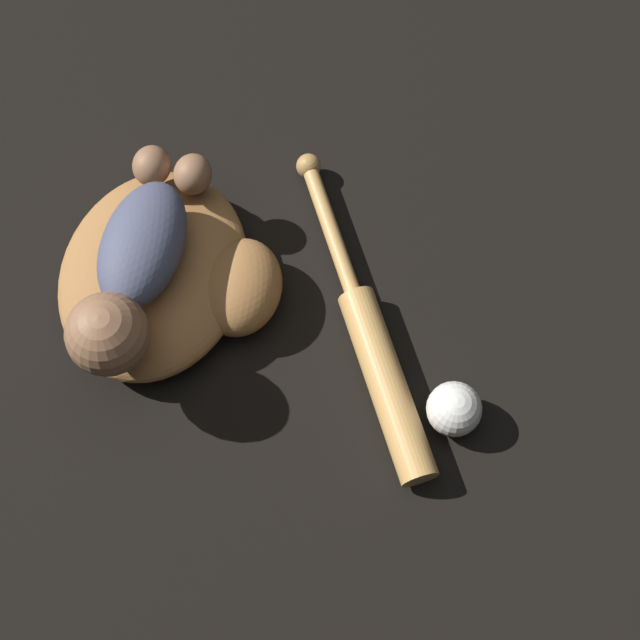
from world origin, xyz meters
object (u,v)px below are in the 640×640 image
Objects in this scene: baseball_glove at (168,275)px; baseball_bat at (373,350)px; baseball at (454,409)px; baby_figure at (133,269)px.

baseball_glove is 0.30m from baseball_bat.
baseball_glove reaches higher than baseball.
baby_figure reaches higher than baseball_bat.
baseball_glove is 0.42m from baseball.
baseball_glove is 5.39× the size of baseball.
baseball reaches higher than baseball_bat.
baseball_glove is at bearing 170.77° from baby_figure.
baseball_bat is (-0.10, 0.30, -0.10)m from baby_figure.
baseball is (0.02, 0.13, 0.01)m from baseball_bat.
baseball_glove is at bearing -78.30° from baseball_bat.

